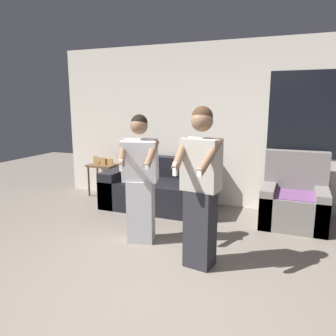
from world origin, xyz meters
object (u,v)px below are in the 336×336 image
at_px(side_table, 103,169).
at_px(person_left, 140,180).
at_px(couch, 159,190).
at_px(armchair, 294,202).
at_px(person_right, 201,187).

height_order(side_table, person_left, person_left).
distance_m(couch, armchair, 2.11).
bearing_deg(person_left, person_right, -21.28).
xyz_separation_m(armchair, person_left, (-1.78, -1.36, 0.47)).
bearing_deg(side_table, person_right, -38.78).
height_order(couch, side_table, couch).
relative_size(armchair, side_table, 1.39).
distance_m(armchair, person_right, 2.00).
xyz_separation_m(side_table, person_right, (2.47, -1.99, 0.37)).
bearing_deg(person_left, couch, 103.82).
bearing_deg(person_left, armchair, 37.54).
distance_m(side_table, person_left, 2.32).
bearing_deg(couch, person_right, -54.98).
bearing_deg(couch, person_left, -76.18).
distance_m(armchair, person_left, 2.29).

